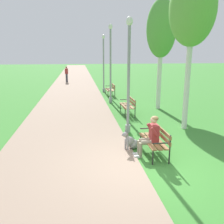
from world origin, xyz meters
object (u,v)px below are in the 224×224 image
person_seated_on_near_bench (150,135)px  lamp_post_mid (111,63)px  dog_grey (131,142)px  lamp_post_far (104,63)px  park_bench_far (111,89)px  park_bench_mid (129,104)px  birch_tree_second (192,10)px  birch_tree_third (161,30)px  park_bench_near (156,139)px  pedestrian_distant (67,74)px  lamp_post_near (129,75)px

person_seated_on_near_bench → lamp_post_mid: lamp_post_mid is taller
dog_grey → lamp_post_far: lamp_post_far is taller
park_bench_far → lamp_post_far: (-0.33, 1.80, 1.75)m
park_bench_mid → birch_tree_second: bearing=-55.2°
birch_tree_third → lamp_post_mid: bearing=141.7°
birch_tree_third → park_bench_mid: bearing=-150.1°
park_bench_mid → dog_grey: (-0.84, -4.56, -0.25)m
dog_grey → birch_tree_third: 7.43m
person_seated_on_near_bench → lamp_post_far: bearing=90.6°
person_seated_on_near_bench → park_bench_mid: bearing=85.7°
dog_grey → park_bench_mid: bearing=79.5°
park_bench_near → park_bench_mid: 5.05m
pedestrian_distant → park_bench_mid: bearing=-75.4°
lamp_post_far → pedestrian_distant: (-3.17, 6.78, -1.42)m
park_bench_mid → lamp_post_far: bearing=93.9°
park_bench_mid → lamp_post_near: size_ratio=0.35×
park_bench_near → park_bench_mid: (0.17, 5.04, 0.00)m
lamp_post_mid → birch_tree_third: bearing=-38.3°
park_bench_near → lamp_post_mid: lamp_post_mid is taller
park_bench_near → dog_grey: size_ratio=1.93×
park_bench_far → lamp_post_near: 8.50m
lamp_post_near → lamp_post_far: lamp_post_far is taller
park_bench_far → dog_grey: (-0.67, -10.07, -0.25)m
person_seated_on_near_bench → lamp_post_near: (-0.21, 2.32, 1.55)m
park_bench_near → pedestrian_distant: bearing=100.4°
park_bench_mid → pedestrian_distant: size_ratio=0.91×
person_seated_on_near_bench → birch_tree_second: birch_tree_second is taller
person_seated_on_near_bench → birch_tree_third: birch_tree_third is taller
park_bench_mid → park_bench_far: same height
pedestrian_distant → park_bench_far: bearing=-67.8°
lamp_post_near → birch_tree_second: size_ratio=0.72×
lamp_post_near → birch_tree_second: bearing=4.3°
park_bench_near → park_bench_far: size_ratio=1.00×
lamp_post_mid → pedestrian_distant: (-3.15, 11.06, -1.58)m
person_seated_on_near_bench → birch_tree_second: size_ratio=0.21×
person_seated_on_near_bench → lamp_post_near: size_ratio=0.29×
birch_tree_second → pedestrian_distant: size_ratio=3.65×
park_bench_mid → birch_tree_third: 4.31m
lamp_post_mid → pedestrian_distant: size_ratio=2.84×
birch_tree_third → birch_tree_second: bearing=-91.4°
lamp_post_near → birch_tree_second: 3.39m
lamp_post_far → birch_tree_third: size_ratio=0.76×
park_bench_mid → park_bench_near: bearing=-92.0°
lamp_post_mid → lamp_post_far: bearing=89.8°
lamp_post_mid → pedestrian_distant: lamp_post_mid is taller
birch_tree_third → pedestrian_distant: bearing=113.3°
person_seated_on_near_bench → lamp_post_far: 12.53m
park_bench_mid → person_seated_on_near_bench: size_ratio=1.20×
person_seated_on_near_bench → birch_tree_second: (2.20, 2.50, 3.91)m
dog_grey → lamp_post_near: size_ratio=0.18×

